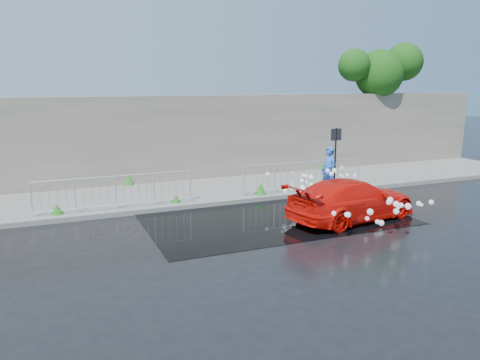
% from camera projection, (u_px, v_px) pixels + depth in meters
% --- Properties ---
extents(ground, '(90.00, 90.00, 0.00)m').
position_uv_depth(ground, '(273.00, 227.00, 13.72)').
color(ground, black).
rests_on(ground, ground).
extents(pavement, '(30.00, 4.00, 0.15)m').
position_uv_depth(pavement, '(215.00, 190.00, 18.22)').
color(pavement, '#62635E').
rests_on(pavement, ground).
extents(curb, '(30.00, 0.25, 0.16)m').
position_uv_depth(curb, '(234.00, 201.00, 16.42)').
color(curb, '#62635E').
rests_on(curb, ground).
extents(retaining_wall, '(30.00, 0.60, 3.50)m').
position_uv_depth(retaining_wall, '(197.00, 137.00, 19.84)').
color(retaining_wall, '#615B51').
rests_on(retaining_wall, pavement).
extents(puddle, '(8.00, 5.00, 0.01)m').
position_uv_depth(puddle, '(273.00, 217.00, 14.81)').
color(puddle, black).
rests_on(puddle, ground).
extents(sign_post, '(0.45, 0.06, 2.50)m').
position_uv_depth(sign_post, '(336.00, 148.00, 17.76)').
color(sign_post, black).
rests_on(sign_post, ground).
extents(tree, '(4.73, 2.38, 6.15)m').
position_uv_depth(tree, '(382.00, 70.00, 23.12)').
color(tree, '#332114').
rests_on(tree, ground).
extents(railing_left, '(5.05, 0.05, 1.10)m').
position_uv_depth(railing_left, '(115.00, 191.00, 15.09)').
color(railing_left, silver).
rests_on(railing_left, pavement).
extents(railing_right, '(5.05, 0.05, 1.10)m').
position_uv_depth(railing_right, '(304.00, 175.00, 17.73)').
color(railing_right, silver).
rests_on(railing_right, pavement).
extents(weeds, '(12.17, 3.93, 0.44)m').
position_uv_depth(weeds, '(210.00, 186.00, 17.70)').
color(weeds, '#154D14').
rests_on(weeds, pavement).
extents(water_spray, '(3.61, 5.38, 1.13)m').
position_uv_depth(water_spray, '(339.00, 193.00, 15.07)').
color(water_spray, white).
rests_on(water_spray, ground).
extents(red_car, '(4.65, 2.54, 1.28)m').
position_uv_depth(red_car, '(352.00, 200.00, 14.39)').
color(red_car, red).
rests_on(red_car, ground).
extents(person, '(0.51, 0.71, 1.84)m').
position_uv_depth(person, '(329.00, 171.00, 17.56)').
color(person, blue).
rests_on(person, ground).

